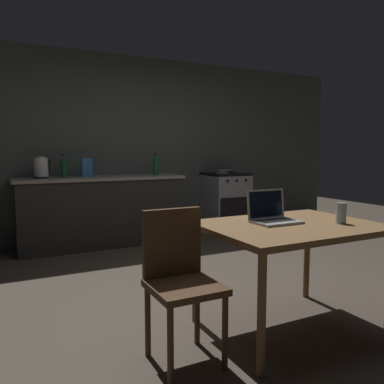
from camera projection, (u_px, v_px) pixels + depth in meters
The scene contains 13 objects.
ground_plane at pixel (234, 290), 3.52m from camera, with size 12.00×12.00×0.00m, color #473D33.
back_wall at pixel (157, 148), 5.79m from camera, with size 6.40×0.10×2.58m, color #474E49.
kitchen_counter at pixel (102, 211), 5.14m from camera, with size 2.16×0.64×0.92m.
stove_oven at pixel (225, 202), 6.01m from camera, with size 0.60×0.62×0.92m.
dining_table at pixel (290, 234), 2.69m from camera, with size 1.19×0.90×0.75m.
chair at pixel (179, 274), 2.32m from camera, with size 0.40×0.40×0.90m.
laptop at pixel (273, 216), 2.74m from camera, with size 0.32×0.25×0.23m.
electric_kettle at pixel (41, 168), 4.75m from camera, with size 0.19×0.17×0.26m.
bottle at pixel (156, 165), 5.38m from camera, with size 0.08×0.08×0.30m.
frying_pan at pixel (224, 171), 5.92m from camera, with size 0.25×0.42×0.05m.
drinking_glass at pixel (341, 213), 2.69m from camera, with size 0.07×0.07×0.14m.
cereal_box at pixel (87, 167), 5.02m from camera, with size 0.13×0.05×0.24m.
bottle_b at pixel (64, 166), 4.95m from camera, with size 0.08×0.08×0.29m.
Camera 1 is at (-1.89, -2.86, 1.25)m, focal length 36.35 mm.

